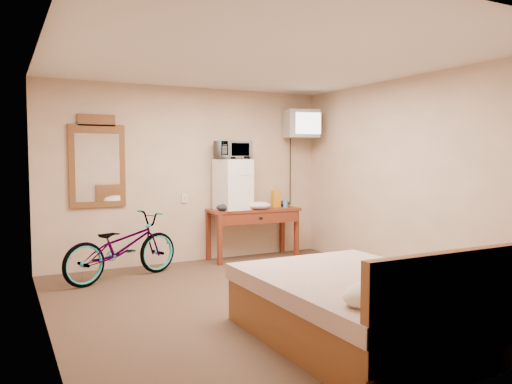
% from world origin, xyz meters
% --- Properties ---
extents(room, '(4.60, 4.64, 2.50)m').
position_xyz_m(room, '(-0.00, 0.00, 1.25)').
color(room, '#433021').
rests_on(room, ground).
extents(desk, '(1.39, 0.61, 0.75)m').
position_xyz_m(desk, '(0.90, 2.00, 0.63)').
color(desk, maroon).
rests_on(desk, floor).
extents(mini_fridge, '(0.50, 0.49, 0.73)m').
position_xyz_m(mini_fridge, '(0.57, 2.04, 1.11)').
color(mini_fridge, white).
rests_on(mini_fridge, desk).
extents(microwave, '(0.49, 0.34, 0.26)m').
position_xyz_m(microwave, '(0.57, 2.04, 1.61)').
color(microwave, white).
rests_on(microwave, mini_fridge).
extents(snack_bag, '(0.13, 0.08, 0.26)m').
position_xyz_m(snack_bag, '(1.28, 2.03, 0.88)').
color(snack_bag, orange).
rests_on(snack_bag, desk).
extents(blue_cup, '(0.07, 0.07, 0.12)m').
position_xyz_m(blue_cup, '(1.39, 1.93, 0.81)').
color(blue_cup, '#3E8ED3').
rests_on(blue_cup, desk).
extents(cloth_cream, '(0.36, 0.28, 0.11)m').
position_xyz_m(cloth_cream, '(0.92, 1.88, 0.81)').
color(cloth_cream, beige).
rests_on(cloth_cream, desk).
extents(cloth_dark_a, '(0.26, 0.19, 0.10)m').
position_xyz_m(cloth_dark_a, '(0.39, 1.92, 0.80)').
color(cloth_dark_a, black).
rests_on(cloth_dark_a, desk).
extents(cloth_dark_b, '(0.20, 0.17, 0.09)m').
position_xyz_m(cloth_dark_b, '(1.45, 2.09, 0.80)').
color(cloth_dark_b, black).
rests_on(cloth_dark_b, desk).
extents(crt_television, '(0.56, 0.63, 0.42)m').
position_xyz_m(crt_television, '(1.72, 2.02, 2.01)').
color(crt_television, black).
rests_on(crt_television, room).
extents(wall_mirror, '(0.72, 0.04, 1.22)m').
position_xyz_m(wall_mirror, '(-1.28, 2.27, 1.44)').
color(wall_mirror, brown).
rests_on(wall_mirror, room).
extents(bicycle, '(1.65, 1.04, 0.82)m').
position_xyz_m(bicycle, '(-1.12, 1.64, 0.41)').
color(bicycle, black).
rests_on(bicycle, floor).
extents(bed, '(1.51, 2.00, 0.90)m').
position_xyz_m(bed, '(0.17, -1.38, 0.30)').
color(bed, brown).
rests_on(bed, floor).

